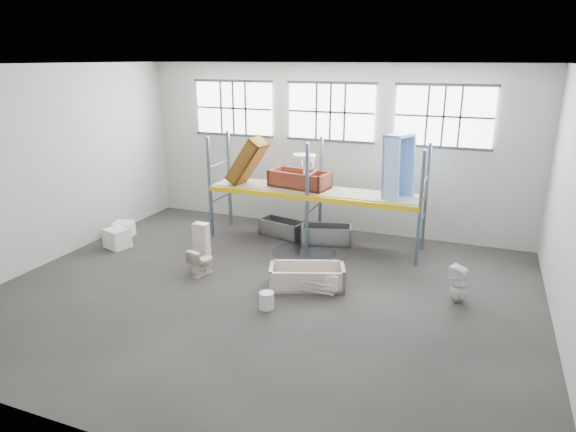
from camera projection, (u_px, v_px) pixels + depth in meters
The scene contains 33 objects.
floor at pixel (264, 295), 11.45m from camera, with size 12.00×10.00×0.10m, color #49433F.
ceiling at pixel (260, 62), 9.91m from camera, with size 12.00×10.00×0.10m, color silver.
wall_back at pixel (331, 149), 15.16m from camera, with size 12.00×0.10×5.00m, color #B7B3A9.
wall_front at pixel (95, 280), 6.20m from camera, with size 12.00×0.10×5.00m, color #ADA9A0.
wall_left at pixel (46, 165), 12.79m from camera, with size 0.10×10.00×5.00m, color #B1ADA5.
window_left at pixel (234, 108), 15.85m from camera, with size 2.60×0.04×1.60m, color white.
window_mid at pixel (331, 112), 14.73m from camera, with size 2.60×0.04×1.60m, color white.
window_right at pixel (444, 116), 13.62m from camera, with size 2.60×0.04×1.60m, color white.
rack_upright_la at pixel (210, 188), 14.60m from camera, with size 0.08×0.08×3.00m, color slate.
rack_upright_lb at pixel (229, 179), 15.67m from camera, with size 0.08×0.08×3.00m, color slate.
rack_upright_ma at pixel (307, 198), 13.56m from camera, with size 0.08×0.08×3.00m, color slate.
rack_upright_mb at pixel (321, 188), 14.62m from camera, with size 0.08×0.08×3.00m, color slate.
rack_upright_ra at pixel (420, 210), 12.51m from camera, with size 0.08×0.08×3.00m, color slate.
rack_upright_rb at pixel (426, 198), 13.57m from camera, with size 0.08×0.08×3.00m, color slate.
rack_beam_front at pixel (307, 198), 13.56m from camera, with size 6.00×0.10×0.14m, color yellow.
rack_beam_back at pixel (321, 188), 14.62m from camera, with size 6.00×0.10×0.14m, color yellow.
shelf_deck at pixel (314, 190), 14.06m from camera, with size 5.90×1.10×0.03m, color gray.
wet_patch at pixel (304, 252), 13.83m from camera, with size 1.80×1.80×0.00m, color black.
bathtub_beige at pixel (307, 276), 11.68m from camera, with size 1.74×0.82×0.51m, color beige, non-canonical shape.
cistern_spare at pixel (330, 282), 11.32m from camera, with size 0.39×0.19×0.37m, color #F4E4CC.
sink_in_tub at pixel (283, 277), 11.86m from camera, with size 0.43×0.43×0.15m, color beige.
toilet_beige at pixel (201, 261), 12.32m from camera, with size 0.38×0.67×0.68m, color #F4DFCB.
cistern_tall at pixel (202, 245), 12.67m from camera, with size 0.38×0.25×1.18m, color beige.
toilet_white at pixel (459, 284), 10.91m from camera, with size 0.38×0.39×0.84m, color white.
steel_tub_left at pixel (282, 228), 15.03m from camera, with size 1.35×0.63×0.49m, color #A0A2A9, non-canonical shape.
steel_tub_right at pixel (326, 234), 14.46m from camera, with size 1.42×0.66×0.52m, color #B7B9C0, non-canonical shape.
rust_tub_flat at pixel (299, 179), 14.25m from camera, with size 1.70×0.80×0.48m, color maroon, non-canonical shape.
rust_tub_tilted at pixel (247, 161), 14.36m from camera, with size 1.45×0.68×0.41m, color brown, non-canonical shape.
sink_on_shelf at pixel (304, 173), 13.84m from camera, with size 0.63×0.48×0.56m, color white.
blue_tub_upright at pixel (398, 168), 13.03m from camera, with size 1.75×0.82×0.49m, color #92B8FA, non-canonical shape.
bucket at pixel (267, 300), 10.67m from camera, with size 0.32×0.32×0.37m, color silver.
carton_near at pixel (117, 238), 14.12m from camera, with size 0.64×0.54×0.54m, color white.
carton_far at pixel (123, 229), 14.99m from camera, with size 0.54×0.54×0.45m, color white.
Camera 1 is at (4.31, -9.45, 5.12)m, focal length 31.26 mm.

